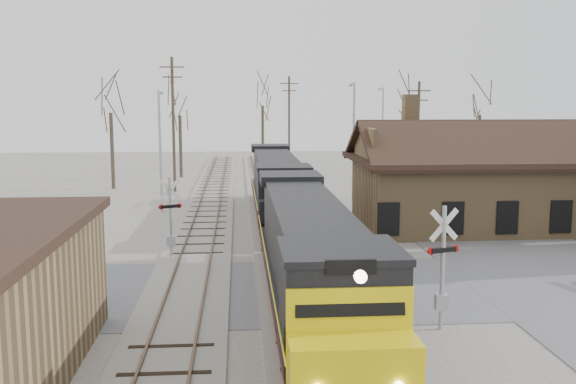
{
  "coord_description": "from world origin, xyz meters",
  "views": [
    {
      "loc": [
        -2.4,
        -24.93,
        7.58
      ],
      "look_at": [
        0.24,
        9.0,
        2.67
      ],
      "focal_mm": 40.0,
      "sensor_mm": 36.0,
      "label": 1
    }
  ],
  "objects": [
    {
      "name": "ground",
      "position": [
        0.0,
        0.0,
        0.0
      ],
      "size": [
        140.0,
        140.0,
        0.0
      ],
      "primitive_type": "plane",
      "color": "#A9A499",
      "rests_on": "ground"
    },
    {
      "name": "road",
      "position": [
        0.0,
        0.0,
        0.01
      ],
      "size": [
        60.0,
        9.0,
        0.03
      ],
      "primitive_type": "cube",
      "color": "slate",
      "rests_on": "ground"
    },
    {
      "name": "track_main",
      "position": [
        0.0,
        15.0,
        0.07
      ],
      "size": [
        3.4,
        90.0,
        0.24
      ],
      "color": "#A9A499",
      "rests_on": "ground"
    },
    {
      "name": "track_siding",
      "position": [
        -4.5,
        15.0,
        0.07
      ],
      "size": [
        3.4,
        90.0,
        0.24
      ],
      "color": "#A9A499",
      "rests_on": "ground"
    },
    {
      "name": "depot",
      "position": [
        11.99,
        12.0,
        2.41
      ],
      "size": [
        15.2,
        9.31,
        7.9
      ],
      "color": "#9A7C4F",
      "rests_on": "ground"
    },
    {
      "name": "locomotive_lead",
      "position": [
        0.0,
        -3.98,
        2.19
      ],
      "size": [
        2.81,
        18.83,
        4.18
      ],
      "color": "black",
      "rests_on": "ground"
    },
    {
      "name": "locomotive_trailing",
      "position": [
        0.0,
        15.13,
        2.19
      ],
      "size": [
        2.81,
        18.83,
        3.95
      ],
      "color": "black",
      "rests_on": "ground"
    },
    {
      "name": "crossbuck_near",
      "position": [
        4.27,
        -4.88,
        1.95
      ],
      "size": [
        1.16,
        0.42,
        4.16
      ],
      "rotation": [
        0.0,
        0.0,
        0.3
      ],
      "color": "#A5A8AD",
      "rests_on": "ground"
    },
    {
      "name": "crossbuck_far",
      "position": [
        -5.65,
        5.36,
        1.86
      ],
      "size": [
        1.07,
        0.5,
        3.96
      ],
      "rotation": [
        0.0,
        0.0,
        3.53
      ],
      "color": "#A5A8AD",
      "rests_on": "ground"
    },
    {
      "name": "streetlight_a",
      "position": [
        -7.62,
        18.68,
        4.63
      ],
      "size": [
        0.25,
        2.04,
        8.2
      ],
      "color": "#A5A8AD",
      "rests_on": "ground"
    },
    {
      "name": "streetlight_b",
      "position": [
        6.18,
        22.42,
        4.96
      ],
      "size": [
        0.25,
        2.04,
        8.84
      ],
      "color": "#A5A8AD",
      "rests_on": "ground"
    },
    {
      "name": "streetlight_c",
      "position": [
        11.1,
        34.58,
        4.89
      ],
      "size": [
        0.25,
        2.04,
        8.72
      ],
      "color": "#A5A8AD",
      "rests_on": "ground"
    },
    {
      "name": "utility_pole_a",
      "position": [
        -7.68,
        28.36,
        5.73
      ],
      "size": [
        2.0,
        0.24,
        11.0
      ],
      "color": "#382D23",
      "rests_on": "ground"
    },
    {
      "name": "utility_pole_b",
      "position": [
        3.36,
        47.53,
        5.32
      ],
      "size": [
        2.0,
        0.24,
        10.18
      ],
      "color": "#382D23",
      "rests_on": "ground"
    },
    {
      "name": "utility_pole_c",
      "position": [
        13.14,
        29.66,
        4.79
      ],
      "size": [
        2.0,
        0.24,
        9.14
      ],
      "color": "#382D23",
      "rests_on": "ground"
    },
    {
      "name": "tree_a",
      "position": [
        -13.13,
        30.69,
        7.55
      ],
      "size": [
        4.33,
        4.33,
        10.6
      ],
      "color": "#382D23",
      "rests_on": "ground"
    },
    {
      "name": "tree_b",
      "position": [
        -8.05,
        38.65,
        7.05
      ],
      "size": [
        4.04,
        4.04,
        9.91
      ],
      "color": "#382D23",
      "rests_on": "ground"
    },
    {
      "name": "tree_c",
      "position": [
        0.41,
        48.33,
        8.05
      ],
      "size": [
        4.62,
        4.62,
        11.31
      ],
      "color": "#382D23",
      "rests_on": "ground"
    },
    {
      "name": "tree_d",
      "position": [
        14.29,
        39.34,
        7.52
      ],
      "size": [
        4.31,
        4.31,
        10.56
      ],
      "color": "#382D23",
      "rests_on": "ground"
    },
    {
      "name": "tree_e",
      "position": [
        21.34,
        36.82,
        7.08
      ],
      "size": [
        4.06,
        4.06,
        9.95
      ],
      "color": "#382D23",
      "rests_on": "ground"
    }
  ]
}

